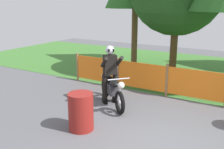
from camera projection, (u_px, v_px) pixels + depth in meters
The scene contains 6 objects.
ground at pixel (161, 142), 5.67m from camera, with size 24.00×24.00×0.02m, color #5B5B60.
grass_verge at pixel (216, 74), 10.93m from camera, with size 24.00×7.27×0.01m, color #427A33.
barrier_fence at pixel (195, 84), 7.78m from camera, with size 8.75×0.08×1.05m.
motorcycle_lead at pixel (112, 90), 7.55m from camera, with size 1.56×1.42×0.95m.
rider_lead at pixel (110, 71), 7.62m from camera, with size 0.77×0.75×1.69m.
oil_drum at pixel (81, 112), 6.09m from camera, with size 0.58×0.58×0.88m, color maroon.
Camera 1 is at (1.70, -4.91, 2.88)m, focal length 42.66 mm.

